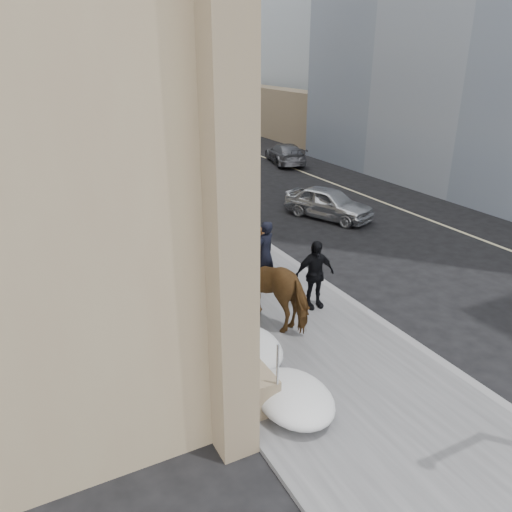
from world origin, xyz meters
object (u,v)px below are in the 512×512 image
Objects in this scene: mounted_horse_right at (227,236)px; car_silver at (328,203)px; car_grey at (285,153)px; mounted_horse_left at (274,280)px; pedestrian at (315,274)px.

car_silver is (6.36, 3.34, -0.61)m from mounted_horse_right.
mounted_horse_left is at bearing 72.97° from car_grey.
mounted_horse_right is at bearing 67.59° from car_grey.
pedestrian is at bearing -150.62° from car_silver.
mounted_horse_right is 7.21m from car_silver.
mounted_horse_right is at bearing -116.28° from mounted_horse_left.
car_silver is (5.27, 6.85, -0.44)m from pedestrian.
mounted_horse_right reaches higher than car_silver.
car_silver is (6.60, 6.91, -0.58)m from mounted_horse_left.
mounted_horse_left is 0.70× the size of car_silver.
mounted_horse_right is at bearing 113.93° from pedestrian.
pedestrian is at bearing 76.14° from car_grey.
car_silver is 11.53m from car_grey.
mounted_horse_right is 3.69m from pedestrian.
pedestrian is (1.09, -3.52, -0.17)m from mounted_horse_right.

